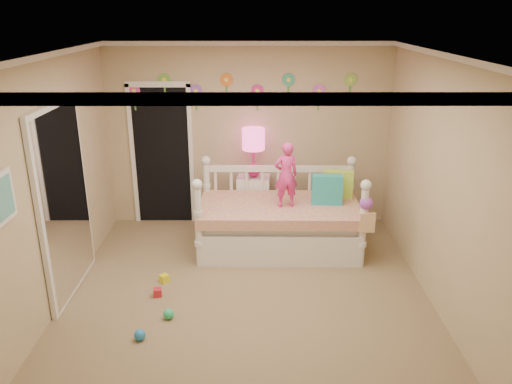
{
  "coord_description": "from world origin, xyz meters",
  "views": [
    {
      "loc": [
        0.09,
        -4.73,
        2.99
      ],
      "look_at": [
        0.1,
        0.6,
        1.05
      ],
      "focal_mm": 35.19,
      "sensor_mm": 36.0,
      "label": 1
    }
  ],
  "objects_px": {
    "nightstand": "(254,202)",
    "child": "(286,175)",
    "daybed": "(279,208)",
    "table_lamp": "(253,145)"
  },
  "relations": [
    {
      "from": "nightstand",
      "to": "child",
      "type": "bearing_deg",
      "value": -59.3
    },
    {
      "from": "daybed",
      "to": "nightstand",
      "type": "xyz_separation_m",
      "value": [
        -0.34,
        0.72,
        -0.19
      ]
    },
    {
      "from": "nightstand",
      "to": "table_lamp",
      "type": "distance_m",
      "value": 0.84
    },
    {
      "from": "daybed",
      "to": "table_lamp",
      "type": "bearing_deg",
      "value": 115.8
    },
    {
      "from": "table_lamp",
      "to": "daybed",
      "type": "bearing_deg",
      "value": -64.98
    },
    {
      "from": "daybed",
      "to": "nightstand",
      "type": "distance_m",
      "value": 0.82
    },
    {
      "from": "nightstand",
      "to": "table_lamp",
      "type": "xyz_separation_m",
      "value": [
        -0.0,
        0.0,
        0.84
      ]
    },
    {
      "from": "child",
      "to": "table_lamp",
      "type": "bearing_deg",
      "value": -75.85
    },
    {
      "from": "child",
      "to": "table_lamp",
      "type": "xyz_separation_m",
      "value": [
        -0.41,
        0.8,
        0.17
      ]
    },
    {
      "from": "daybed",
      "to": "table_lamp",
      "type": "relative_size",
      "value": 3.01
    }
  ]
}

